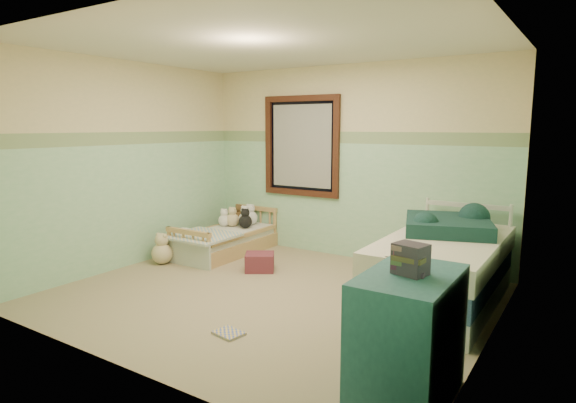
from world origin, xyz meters
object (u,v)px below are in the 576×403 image
Objects in this scene: plush_floor_cream at (186,244)px; floor_book at (229,333)px; red_pillow at (260,262)px; toddler_bed_frame at (226,246)px; plush_floor_tan at (162,253)px; twin_bed_frame at (441,293)px; dresser at (408,338)px.

floor_book is (2.21, -1.74, -0.10)m from plush_floor_cream.
red_pillow is 1.81m from floor_book.
red_pillow is (1.36, -0.14, -0.01)m from plush_floor_cream.
toddler_bed_frame is 6.11× the size of floor_book.
red_pillow is at bearing 19.72° from plush_floor_tan.
twin_bed_frame is (3.34, 0.51, -0.02)m from plush_floor_tan.
red_pillow is at bearing -177.81° from twin_bed_frame.
dresser reaches higher than twin_bed_frame.
twin_bed_frame is (3.02, -0.33, 0.02)m from toddler_bed_frame.
twin_bed_frame is at bearing -6.30° from toddler_bed_frame.
dresser is at bearing -26.30° from plush_floor_cream.
toddler_bed_frame is 5.52× the size of plush_floor_tan.
toddler_bed_frame is at bearing 173.70° from twin_bed_frame.
plush_floor_tan is (0.16, -0.57, 0.02)m from plush_floor_cream.
twin_bed_frame reaches higher than floor_book.
twin_bed_frame is at bearing 61.85° from floor_book.
dresser is (3.30, -2.14, 0.32)m from toddler_bed_frame.
twin_bed_frame is at bearing -0.99° from plush_floor_cream.
plush_floor_tan is 3.38m from twin_bed_frame.
twin_bed_frame is (3.50, -0.06, -0.01)m from plush_floor_cream.
red_pillow is (-2.14, -0.08, -0.00)m from twin_bed_frame.
plush_floor_tan reaches higher than plush_floor_cream.
floor_book is (0.85, -1.59, -0.09)m from red_pillow.
floor_book is at bearing -49.21° from toddler_bed_frame.
red_pillow is (1.21, 0.43, -0.03)m from plush_floor_tan.
plush_floor_tan reaches higher than toddler_bed_frame.
dresser reaches higher than plush_floor_tan.
toddler_bed_frame is 1.77× the size of dresser.
red_pillow reaches higher than floor_book.
plush_floor_tan reaches higher than red_pillow.
red_pillow is 1.41× the size of floor_book.
plush_floor_tan is at bearing -160.28° from red_pillow.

